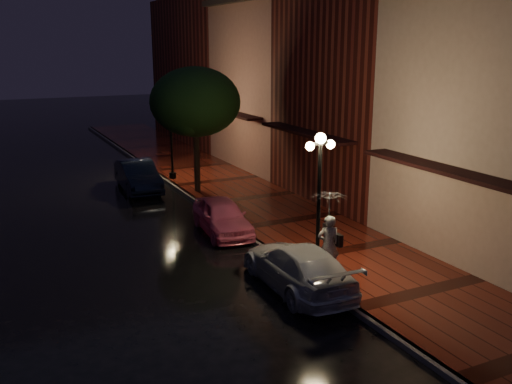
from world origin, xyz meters
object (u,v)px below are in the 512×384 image
silver_car (298,267)px  streetlamp_far (171,131)px  streetlamp_near (319,195)px  pink_car (222,216)px  woman_with_umbrella (329,220)px  parking_meter (324,239)px  street_tree (196,104)px  navy_car (138,176)px

silver_car → streetlamp_far: bearing=-91.2°
streetlamp_near → pink_car: 5.56m
pink_car → silver_car: (0.02, -5.57, 0.01)m
woman_with_umbrella → parking_meter: woman_with_umbrella is taller
woman_with_umbrella → pink_car: bearing=-59.8°
streetlamp_far → street_tree: 3.44m
street_tree → pink_car: bearing=-101.8°
parking_meter → streetlamp_far: bearing=83.7°
street_tree → silver_car: size_ratio=1.25×
streetlamp_near → pink_car: bearing=100.7°
silver_car → parking_meter: 1.94m
streetlamp_near → silver_car: bearing=-154.3°
street_tree → streetlamp_far: bearing=94.9°
streetlamp_near → pink_car: size_ratio=1.11×
streetlamp_far → silver_car: streetlamp_far is taller
street_tree → parking_meter: size_ratio=4.39×
woman_with_umbrella → street_tree: bearing=-72.7°
streetlamp_far → woman_with_umbrella: streetlamp_far is taller
streetlamp_far → streetlamp_near: bearing=-90.0°
pink_car → navy_car: navy_car is taller
streetlamp_far → navy_car: 3.05m
woman_with_umbrella → silver_car: bearing=28.6°
woman_with_umbrella → navy_car: bearing=-62.4°
streetlamp_near → parking_meter: size_ratio=3.26×
silver_car → parking_meter: size_ratio=3.52×
streetlamp_far → navy_car: (-2.12, -1.15, -1.87)m
pink_car → woman_with_umbrella: 5.60m
streetlamp_near → navy_car: bearing=99.4°
pink_car → navy_car: (-1.15, 7.74, 0.07)m
streetlamp_far → pink_car: streetlamp_far is taller
street_tree → silver_car: 12.05m
streetlamp_far → parking_meter: streetlamp_far is taller
streetlamp_near → woman_with_umbrella: streetlamp_near is taller
streetlamp_near → woman_with_umbrella: (0.25, -0.22, -0.74)m
navy_car → woman_with_umbrella: 13.33m
navy_car → parking_meter: size_ratio=3.35×
woman_with_umbrella → streetlamp_far: bearing=-71.7°
street_tree → pink_car: street_tree is taller
streetlamp_far → street_tree: bearing=-85.1°
pink_car → silver_car: 5.57m
streetlamp_far → parking_meter: 13.50m
streetlamp_near → woman_with_umbrella: 0.81m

